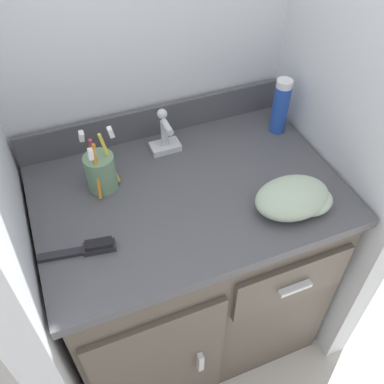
% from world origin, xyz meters
% --- Properties ---
extents(ground_plane, '(6.00, 6.00, 0.00)m').
position_xyz_m(ground_plane, '(0.00, 0.00, 0.00)').
color(ground_plane, beige).
extents(wall_back, '(1.03, 0.08, 2.20)m').
position_xyz_m(wall_back, '(0.00, 0.34, 1.10)').
color(wall_back, silver).
rests_on(wall_back, ground_plane).
extents(wall_right, '(0.08, 0.65, 2.20)m').
position_xyz_m(wall_right, '(0.47, 0.00, 1.10)').
color(wall_right, silver).
rests_on(wall_right, ground_plane).
extents(vanity, '(0.85, 0.59, 0.76)m').
position_xyz_m(vanity, '(-0.00, -0.00, 0.40)').
color(vanity, brown).
rests_on(vanity, ground_plane).
extents(backsplash, '(0.85, 0.02, 0.10)m').
position_xyz_m(backsplash, '(0.00, 0.28, 0.81)').
color(backsplash, '#4C4C51').
rests_on(backsplash, vanity).
extents(sink_faucet, '(0.09, 0.09, 0.14)m').
position_xyz_m(sink_faucet, '(0.00, 0.19, 0.81)').
color(sink_faucet, silver).
rests_on(sink_faucet, vanity).
extents(toothbrush_cup, '(0.09, 0.11, 0.19)m').
position_xyz_m(toothbrush_cup, '(-0.21, 0.10, 0.82)').
color(toothbrush_cup, gray).
rests_on(toothbrush_cup, vanity).
extents(shaving_cream_can, '(0.05, 0.05, 0.18)m').
position_xyz_m(shaving_cream_can, '(0.37, 0.15, 0.85)').
color(shaving_cream_can, '#234CB2').
rests_on(shaving_cream_can, vanity).
extents(hairbrush, '(0.19, 0.06, 0.03)m').
position_xyz_m(hairbrush, '(-0.30, -0.10, 0.77)').
color(hairbrush, '#232328').
rests_on(hairbrush, vanity).
extents(hand_towel, '(0.21, 0.15, 0.08)m').
position_xyz_m(hand_towel, '(0.24, -0.17, 0.80)').
color(hand_towel, '#A8BCA3').
rests_on(hand_towel, vanity).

